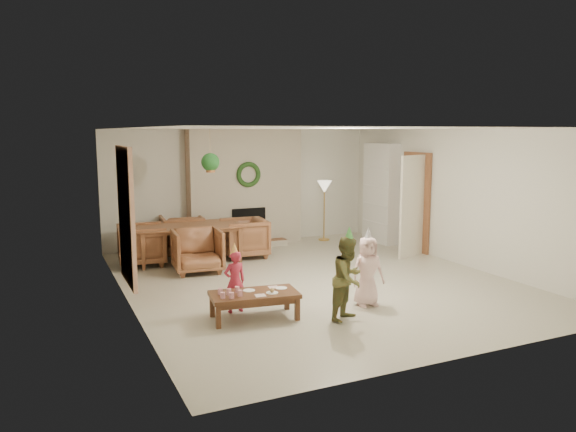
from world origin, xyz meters
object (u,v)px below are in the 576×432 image
dining_chair_near (198,251)px  coffee_table_top (254,294)px  dining_chair_far (182,234)px  dining_chair_right (244,238)px  child_pink (368,271)px  child_plaid (348,278)px  dining_table (189,243)px  dining_chair_left (142,245)px  child_red (235,282)px

dining_chair_near → coffee_table_top: bearing=-84.6°
dining_chair_far → dining_chair_right: 1.39m
coffee_table_top → child_pink: size_ratio=1.16×
dining_chair_near → dining_chair_right: size_ratio=1.00×
coffee_table_top → child_plaid: bearing=-18.4°
dining_chair_far → dining_chair_right: size_ratio=1.00×
coffee_table_top → child_pink: child_pink is taller
dining_table → dining_chair_left: dining_chair_left is taller
dining_chair_far → dining_chair_right: same height
dining_chair_left → child_plaid: 4.60m
dining_table → dining_chair_left: size_ratio=2.34×
dining_chair_far → child_pink: (1.54, -4.57, 0.11)m
child_red → child_plaid: bearing=140.0°
dining_chair_far → child_red: (-0.27, -4.07, 0.04)m
dining_chair_far → child_plaid: child_plaid is taller
dining_chair_far → child_red: size_ratio=0.99×
child_pink → dining_chair_left: bearing=129.3°
child_pink → dining_table: bearing=119.6°
dining_table → child_red: child_red is taller
dining_chair_left → dining_table: bearing=-90.0°
dining_chair_right → dining_chair_near: bearing=-51.3°
coffee_table_top → child_red: bearing=118.8°
dining_chair_right → child_plaid: 4.01m
child_red → child_pink: bearing=160.1°
child_red → coffee_table_top: bearing=107.0°
dining_chair_far → child_plaid: (0.99, -4.97, 0.17)m
child_red → child_plaid: (1.26, -0.90, 0.13)m
dining_table → dining_chair_right: (1.08, -0.09, 0.04)m
child_red → child_plaid: 1.55m
dining_table → dining_chair_left: 0.87m
dining_table → dining_chair_far: size_ratio=2.34×
dining_table → child_plaid: size_ratio=1.78×
dining_chair_far → child_red: 4.08m
child_plaid → child_red: bearing=114.1°
child_red → dining_table: bearing=-97.9°
child_plaid → child_pink: 0.68m
dining_chair_near → dining_chair_left: same height
child_red → dining_chair_right: bearing=-116.7°
dining_chair_far → dining_chair_left: (-0.94, -0.79, 0.00)m
child_red → child_pink: child_pink is taller
dining_chair_right → coffee_table_top: (-1.13, -3.47, -0.06)m
dining_chair_right → child_pink: (0.53, -3.61, 0.11)m
dining_chair_left → dining_chair_right: bearing=-90.0°
dining_chair_right → coffee_table_top: size_ratio=0.73×
dining_chair_right → child_plaid: child_plaid is taller
dining_chair_left → coffee_table_top: 3.73m
child_plaid → child_pink: size_ratio=1.12×
dining_chair_right → child_red: bearing=-17.4°
coffee_table_top → child_plaid: child_plaid is taller
dining_table → dining_chair_left: bearing=-180.0°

